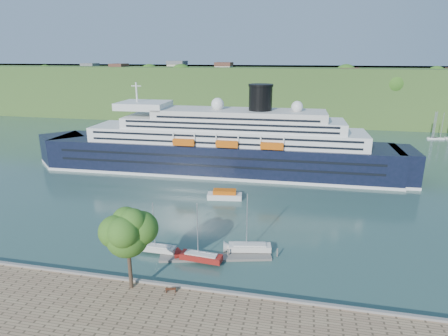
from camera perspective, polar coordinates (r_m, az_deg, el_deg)
ground at (r=52.36m, az=-10.04°, el=-17.80°), size 400.00×400.00×0.00m
far_hillside at (r=186.19m, az=6.79°, el=11.41°), size 400.00×50.00×24.00m
quay_coping at (r=51.56m, az=-10.19°, el=-16.87°), size 220.00×0.50×0.30m
cruise_ship at (r=95.95m, az=-0.96°, el=6.00°), size 101.89×17.62×22.80m
park_bench at (r=49.70m, az=-8.11°, el=-17.80°), size 1.44×0.90×0.86m
promenade_tree at (r=48.68m, az=-14.40°, el=-11.42°), size 7.16×7.16×11.86m
floating_pontoon at (r=58.17m, az=-1.29°, el=-13.45°), size 16.87×6.06×0.37m
sailboat_white_near at (r=58.66m, az=-10.21°, el=-9.24°), size 6.21×1.80×8.00m
sailboat_red at (r=55.19m, az=-3.57°, el=-10.20°), size 7.05×2.46×8.94m
sailboat_white_far at (r=57.68m, az=4.01°, el=-8.73°), size 7.47×3.27×9.34m
tender_launch at (r=79.88m, az=0.09°, el=-4.03°), size 7.66×3.50×2.04m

